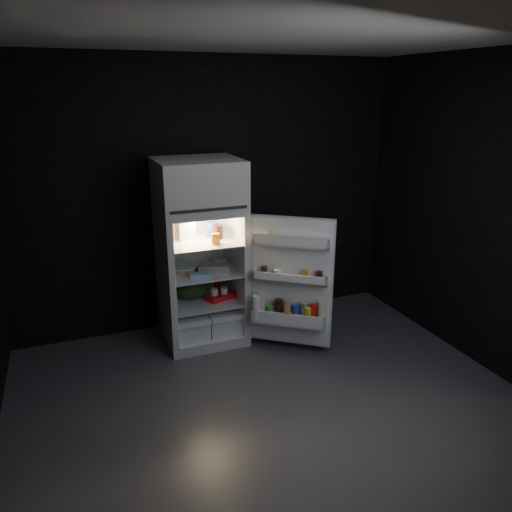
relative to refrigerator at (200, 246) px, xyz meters
name	(u,v)px	position (x,y,z in m)	size (l,w,h in m)	color
floor	(272,404)	(0.20, -1.32, -0.96)	(4.00, 3.40, 0.00)	#4A4A4F
ceiling	(277,33)	(0.20, -1.32, 1.74)	(4.00, 3.40, 0.00)	silver
wall_back	(208,196)	(0.20, 0.38, 0.39)	(4.00, 0.00, 2.70)	black
wall_front	(440,354)	(0.20, -3.02, 0.39)	(4.00, 0.00, 2.70)	black
wall_right	(492,217)	(2.20, -1.32, 0.39)	(0.00, 3.40, 2.70)	black
refrigerator	(200,246)	(0.00, 0.00, 0.00)	(0.76, 0.71, 1.78)	silver
fridge_door	(291,286)	(0.68, -0.60, -0.28)	(0.69, 0.58, 1.22)	silver
milk_jug	(186,227)	(-0.11, 0.05, 0.19)	(0.15, 0.15, 0.24)	white
mayo_jar	(212,229)	(0.14, 0.04, 0.14)	(0.12, 0.12, 0.14)	#1B3B95
jam_jar	(217,232)	(0.16, -0.05, 0.14)	(0.11, 0.11, 0.13)	black
amber_bottle	(170,230)	(-0.27, 0.03, 0.18)	(0.08, 0.08, 0.22)	gold
small_carton	(215,239)	(0.09, -0.22, 0.12)	(0.07, 0.05, 0.10)	#C66C17
egg_carton	(214,268)	(0.09, -0.14, -0.19)	(0.29, 0.11, 0.07)	gray
pie	(183,268)	(-0.16, 0.03, -0.21)	(0.29, 0.29, 0.04)	#A68257
flat_package	(200,275)	(-0.07, -0.23, -0.21)	(0.18, 0.09, 0.04)	#86ACCF
wrapped_pkg	(220,261)	(0.22, 0.08, -0.20)	(0.12, 0.10, 0.05)	beige
produce_bag	(192,289)	(-0.09, 0.02, -0.43)	(0.32, 0.27, 0.20)	#193815
yogurt_tray	(220,296)	(0.16, -0.10, -0.50)	(0.28, 0.15, 0.05)	red
small_can_red	(217,286)	(0.19, 0.12, -0.48)	(0.07, 0.07, 0.09)	red
small_can_silver	(226,286)	(0.28, 0.08, -0.48)	(0.06, 0.06, 0.09)	silver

